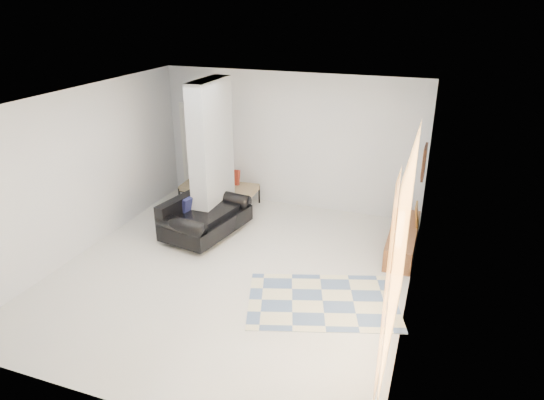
% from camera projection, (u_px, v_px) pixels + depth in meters
% --- Properties ---
extents(floor, '(6.00, 6.00, 0.00)m').
position_uv_depth(floor, '(233.00, 271.00, 7.92)').
color(floor, white).
rests_on(floor, ground).
extents(ceiling, '(6.00, 6.00, 0.00)m').
position_uv_depth(ceiling, '(227.00, 100.00, 6.85)').
color(ceiling, white).
rests_on(ceiling, wall_back).
extents(wall_back, '(6.00, 0.00, 6.00)m').
position_uv_depth(wall_back, '(290.00, 141.00, 9.99)').
color(wall_back, white).
rests_on(wall_back, ground).
extents(wall_front, '(6.00, 0.00, 6.00)m').
position_uv_depth(wall_front, '(104.00, 297.00, 4.78)').
color(wall_front, white).
rests_on(wall_front, ground).
extents(wall_left, '(0.00, 6.00, 6.00)m').
position_uv_depth(wall_left, '(83.00, 171.00, 8.25)').
color(wall_left, white).
rests_on(wall_left, ground).
extents(wall_right, '(0.00, 6.00, 6.00)m').
position_uv_depth(wall_right, '(416.00, 217.00, 6.52)').
color(wall_right, white).
rests_on(wall_right, ground).
extents(partition_column, '(0.35, 1.20, 2.80)m').
position_uv_depth(partition_column, '(212.00, 155.00, 9.12)').
color(partition_column, '#AFB4B6').
rests_on(partition_column, floor).
extents(hallway_door, '(0.85, 0.06, 2.04)m').
position_uv_depth(hallway_door, '(199.00, 149.00, 10.76)').
color(hallway_door, white).
rests_on(hallway_door, floor).
extents(curtain, '(0.00, 2.55, 2.55)m').
position_uv_depth(curtain, '(401.00, 252.00, 5.53)').
color(curtain, '#F2A13F').
rests_on(curtain, wall_right).
extents(wall_art, '(0.04, 0.45, 0.55)m').
position_uv_depth(wall_art, '(424.00, 162.00, 7.91)').
color(wall_art, '#32180D').
rests_on(wall_art, wall_right).
extents(media_console, '(0.45, 1.80, 0.80)m').
position_uv_depth(media_console, '(403.00, 239.00, 8.53)').
color(media_console, brown).
rests_on(media_console, floor).
extents(loveseat, '(1.27, 1.84, 0.76)m').
position_uv_depth(loveseat, '(204.00, 217.00, 9.05)').
color(loveseat, silver).
rests_on(loveseat, floor).
extents(daybed, '(1.65, 0.76, 0.77)m').
position_uv_depth(daybed, '(218.00, 185.00, 10.36)').
color(daybed, black).
rests_on(daybed, floor).
extents(area_rug, '(2.51, 2.05, 0.01)m').
position_uv_depth(area_rug, '(323.00, 301.00, 7.13)').
color(area_rug, beige).
rests_on(area_rug, floor).
extents(cylinder_lamp, '(0.11, 0.11, 0.62)m').
position_uv_depth(cylinder_lamp, '(400.00, 229.00, 7.75)').
color(cylinder_lamp, silver).
rests_on(cylinder_lamp, media_console).
extents(bronze_figurine, '(0.13, 0.13, 0.23)m').
position_uv_depth(bronze_figurine, '(404.00, 215.00, 8.74)').
color(bronze_figurine, black).
rests_on(bronze_figurine, media_console).
extents(vase, '(0.19, 0.19, 0.17)m').
position_uv_depth(vase, '(399.00, 231.00, 8.19)').
color(vase, silver).
rests_on(vase, media_console).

